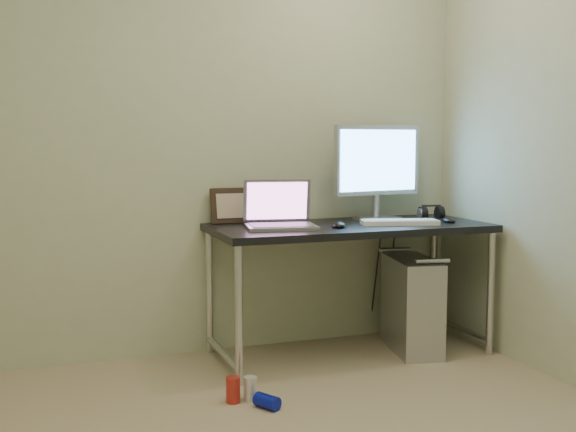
% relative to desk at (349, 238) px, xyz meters
% --- Properties ---
extents(wall_back, '(3.50, 0.02, 2.50)m').
position_rel_desk_xyz_m(wall_back, '(-0.93, 0.34, 0.58)').
color(wall_back, beige).
rests_on(wall_back, ground).
extents(desk, '(1.57, 0.68, 0.75)m').
position_rel_desk_xyz_m(desk, '(0.00, 0.00, 0.00)').
color(desk, black).
rests_on(desk, ground).
extents(tower_computer, '(0.33, 0.56, 0.58)m').
position_rel_desk_xyz_m(tower_computer, '(0.37, -0.06, -0.40)').
color(tower_computer, silver).
rests_on(tower_computer, ground).
extents(cable_a, '(0.01, 0.16, 0.69)m').
position_rel_desk_xyz_m(cable_a, '(0.32, 0.29, -0.27)').
color(cable_a, black).
rests_on(cable_a, ground).
extents(cable_b, '(0.02, 0.11, 0.71)m').
position_rel_desk_xyz_m(cable_b, '(0.41, 0.27, -0.29)').
color(cable_b, black).
rests_on(cable_b, ground).
extents(can_red, '(0.09, 0.09, 0.12)m').
position_rel_desk_xyz_m(can_red, '(-0.84, -0.52, -0.61)').
color(can_red, red).
rests_on(can_red, ground).
extents(can_white, '(0.07, 0.07, 0.11)m').
position_rel_desk_xyz_m(can_white, '(-0.75, -0.53, -0.61)').
color(can_white, silver).
rests_on(can_white, ground).
extents(can_blue, '(0.12, 0.14, 0.07)m').
position_rel_desk_xyz_m(can_blue, '(-0.71, -0.65, -0.64)').
color(can_blue, '#0B16AA').
rests_on(can_blue, ground).
extents(laptop, '(0.42, 0.37, 0.26)m').
position_rel_desk_xyz_m(laptop, '(-0.42, -0.00, 0.14)').
color(laptop, '#B1AFB8').
rests_on(laptop, desk).
extents(monitor, '(0.60, 0.21, 0.56)m').
position_rel_desk_xyz_m(monitor, '(0.26, 0.17, 0.41)').
color(monitor, '#B1AFB8').
rests_on(monitor, desk).
extents(keyboard, '(0.45, 0.25, 0.03)m').
position_rel_desk_xyz_m(keyboard, '(0.26, -0.11, 0.09)').
color(keyboard, white).
rests_on(keyboard, desk).
extents(mouse_right, '(0.09, 0.13, 0.04)m').
position_rel_desk_xyz_m(mouse_right, '(0.58, -0.11, 0.10)').
color(mouse_right, black).
rests_on(mouse_right, desk).
extents(mouse_left, '(0.11, 0.14, 0.04)m').
position_rel_desk_xyz_m(mouse_left, '(-0.12, -0.12, 0.10)').
color(mouse_left, black).
rests_on(mouse_left, desk).
extents(headphones, '(0.16, 0.10, 0.10)m').
position_rel_desk_xyz_m(headphones, '(0.61, 0.13, 0.11)').
color(headphones, black).
rests_on(headphones, desk).
extents(picture_frame, '(0.25, 0.07, 0.20)m').
position_rel_desk_xyz_m(picture_frame, '(-0.61, 0.29, 0.18)').
color(picture_frame, black).
rests_on(picture_frame, desk).
extents(webcam, '(0.04, 0.03, 0.12)m').
position_rel_desk_xyz_m(webcam, '(-0.41, 0.28, 0.17)').
color(webcam, silver).
rests_on(webcam, desk).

